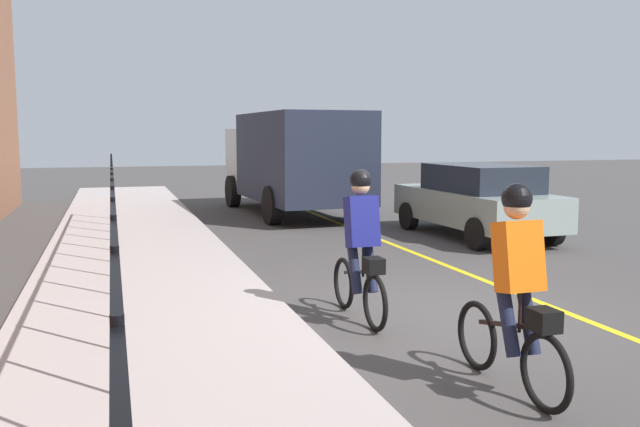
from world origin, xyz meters
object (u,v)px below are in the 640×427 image
Objects in this scene: cyclist_lead at (361,246)px; patrol_sedan at (477,199)px; box_truck_background at (292,159)px; cyclist_follow at (516,290)px.

cyclist_lead is 7.15m from patrol_sedan.
cyclist_lead is 0.41× the size of patrol_sedan.
box_truck_background is at bearing -11.14° from cyclist_lead.
cyclist_follow is at bearing 150.36° from patrol_sedan.
cyclist_lead is 1.00× the size of cyclist_follow.
box_truck_background is (5.18, 2.73, 0.73)m from patrol_sedan.
box_truck_background is at bearing 26.48° from patrol_sedan.
cyclist_follow is at bearing 170.46° from box_truck_background.
patrol_sedan is (7.86, -4.24, -0.09)m from cyclist_follow.
patrol_sedan is at bearing -41.74° from cyclist_lead.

